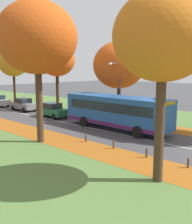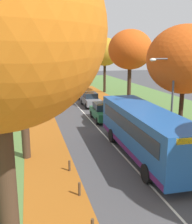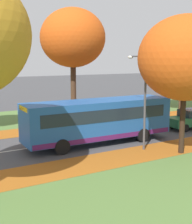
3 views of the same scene
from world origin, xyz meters
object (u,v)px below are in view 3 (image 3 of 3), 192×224
tree_left_mid (182,57)px  car_green_lead (191,119)px  tree_left_near (73,38)px  streetlamp_right (142,91)px  tree_right_near (185,58)px  bus (99,119)px  bollard_fourth (27,131)px  bollard_fifth (58,127)px

tree_left_mid → car_green_lead: 10.72m
car_green_lead → tree_left_near: bearing=-133.1°
streetlamp_right → tree_right_near: bearing=36.9°
tree_left_near → car_green_lead: tree_left_near is taller
tree_left_mid → bus: size_ratio=0.84×
bollard_fourth → bollard_fifth: bollard_fourth is taller
tree_right_near → car_green_lead: tree_right_near is taller
bollard_fourth → bollard_fifth: bearing=91.1°
bollard_fourth → tree_right_near: bearing=36.2°
bollard_fifth → bus: size_ratio=0.06×
bollard_fifth → car_green_lead: size_ratio=0.14×
bollard_fifth → car_green_lead: car_green_lead is taller
tree_left_near → bollard_fourth: bearing=-65.7°
tree_right_near → tree_left_near: bearing=-171.8°
tree_left_mid → tree_right_near: size_ratio=1.06×
bollard_fifth → car_green_lead: bearing=64.8°
tree_right_near → bollard_fifth: size_ratio=13.67×
tree_left_mid → bollard_fourth: 19.58m
tree_left_mid → car_green_lead: bearing=-39.9°
streetlamp_right → car_green_lead: size_ratio=1.41×
tree_left_mid → car_green_lead: tree_left_mid is taller
tree_left_mid → tree_right_near: 16.71m
tree_left_near → car_green_lead: size_ratio=2.37×
streetlamp_right → bollard_fifth: bearing=-160.0°
bollard_fourth → tree_left_mid: bearing=97.9°
tree_left_mid → bus: 17.25m
tree_left_near → tree_right_near: size_ratio=1.22×
tree_left_mid → bollard_fourth: tree_left_mid is taller
streetlamp_right → bus: 3.62m
bus → car_green_lead: 9.04m
streetlamp_right → bus: streetlamp_right is taller
tree_left_near → bollard_fifth: 7.95m
bollard_fifth → bus: bearing=11.1°
bus → bollard_fifth: bearing=-168.9°
tree_right_near → bollard_fifth: 11.58m
tree_left_mid → streetlamp_right: size_ratio=1.47×
tree_left_near → bollard_fourth: size_ratio=15.73×
car_green_lead → bollard_fourth: bearing=-110.3°
tree_left_mid → bollard_fifth: (2.53, -15.97, -5.66)m
streetlamp_right → bollard_fourth: bearing=-144.0°
bollard_fourth → car_green_lead: car_green_lead is taller
bollard_fifth → tree_left_near: bearing=132.0°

